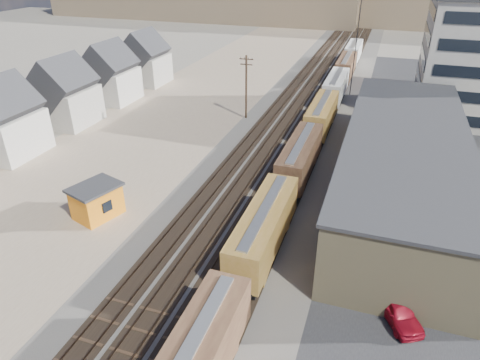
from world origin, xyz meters
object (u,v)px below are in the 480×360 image
(utility_pole_north, at_px, (246,86))
(parked_car_red, at_px, (398,310))
(maintenance_shed, at_px, (97,201))
(freight_train, at_px, (312,133))

(utility_pole_north, xyz_separation_m, parked_car_red, (23.76, -36.79, -4.45))
(utility_pole_north, xyz_separation_m, maintenance_shed, (-5.31, -32.06, -3.53))
(freight_train, bearing_deg, utility_pole_north, 141.71)
(utility_pole_north, height_order, parked_car_red, utility_pole_north)
(maintenance_shed, xyz_separation_m, parked_car_red, (29.08, -4.73, -0.93))
(maintenance_shed, bearing_deg, freight_train, 51.76)
(utility_pole_north, height_order, maintenance_shed, utility_pole_north)
(freight_train, xyz_separation_m, parked_car_red, (11.46, -27.08, -1.95))
(parked_car_red, bearing_deg, maintenance_shed, 141.34)
(utility_pole_north, distance_m, parked_car_red, 44.02)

